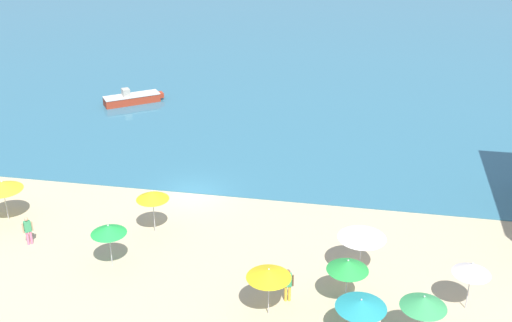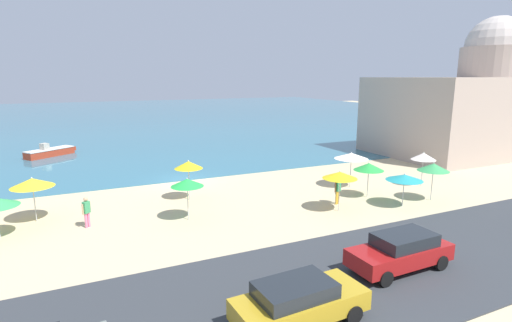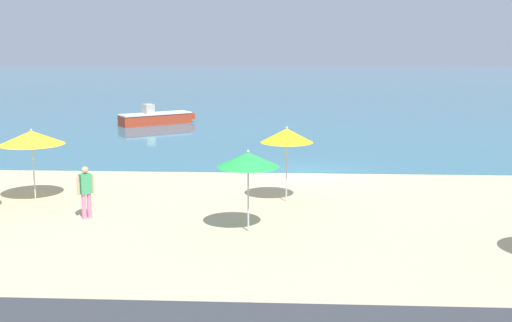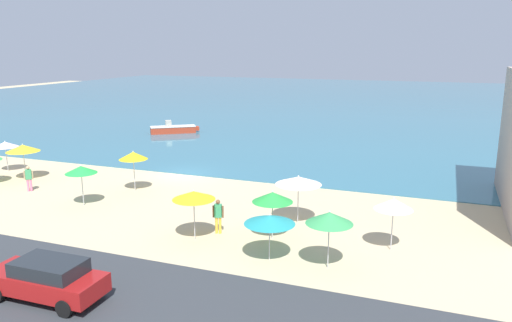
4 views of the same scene
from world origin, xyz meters
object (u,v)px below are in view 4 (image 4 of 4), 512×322
object	(u,v)px
beach_umbrella_4	(394,204)
parked_car_1	(47,278)
beach_umbrella_1	(329,218)
beach_umbrella_6	(133,156)
beach_umbrella_12	(81,170)
beach_umbrella_0	(298,181)
beach_umbrella_5	(270,220)
beach_umbrella_3	(5,145)
beach_umbrella_8	(23,148)
beach_umbrella_11	(273,197)
beach_umbrella_9	(194,195)
skiff_nearshore	(173,129)
bather_2	(218,214)
bather_1	(29,177)

from	to	relation	value
beach_umbrella_4	parked_car_1	world-z (taller)	beach_umbrella_4
beach_umbrella_1	beach_umbrella_4	xyz separation A→B (m)	(2.31, 2.93, -0.00)
beach_umbrella_6	beach_umbrella_12	size ratio (longest dim) A/B	1.09
beach_umbrella_0	beach_umbrella_5	xyz separation A→B (m)	(0.16, -5.03, -0.48)
beach_umbrella_3	beach_umbrella_8	distance (m)	3.39
beach_umbrella_0	beach_umbrella_3	distance (m)	23.89
beach_umbrella_0	beach_umbrella_3	size ratio (longest dim) A/B	1.13
parked_car_1	beach_umbrella_1	bearing A→B (deg)	35.40
beach_umbrella_11	beach_umbrella_12	distance (m)	12.22
beach_umbrella_6	beach_umbrella_11	bearing A→B (deg)	-22.38
beach_umbrella_0	beach_umbrella_4	bearing A→B (deg)	-21.32
beach_umbrella_9	skiff_nearshore	distance (m)	31.07
beach_umbrella_3	bather_2	size ratio (longest dim) A/B	1.31
beach_umbrella_5	beach_umbrella_8	world-z (taller)	beach_umbrella_8
beach_umbrella_3	skiff_nearshore	xyz separation A→B (m)	(3.20, 19.18, -1.58)
skiff_nearshore	beach_umbrella_8	bearing A→B (deg)	-90.26
beach_umbrella_1	skiff_nearshore	size ratio (longest dim) A/B	0.53
beach_umbrella_8	beach_umbrella_9	world-z (taller)	beach_umbrella_8
beach_umbrella_1	bather_2	xyz separation A→B (m)	(-6.07, 1.97, -1.24)
beach_umbrella_3	beach_umbrella_5	size ratio (longest dim) A/B	1.03
beach_umbrella_8	beach_umbrella_5	bearing A→B (deg)	-18.01
beach_umbrella_8	beach_umbrella_9	bearing A→B (deg)	-19.27
beach_umbrella_4	beach_umbrella_11	bearing A→B (deg)	-174.13
beach_umbrella_8	beach_umbrella_11	size ratio (longest dim) A/B	1.06
beach_umbrella_6	bather_2	size ratio (longest dim) A/B	1.51
beach_umbrella_8	beach_umbrella_12	world-z (taller)	beach_umbrella_8
beach_umbrella_0	beach_umbrella_6	xyz separation A→B (m)	(-11.63, 2.00, 0.02)
beach_umbrella_12	bather_1	distance (m)	5.53
beach_umbrella_12	bather_2	bearing A→B (deg)	-7.70
beach_umbrella_12	parked_car_1	distance (m)	11.71
skiff_nearshore	bather_2	bearing A→B (deg)	-55.69
bather_1	bather_2	distance (m)	14.90
beach_umbrella_4	bather_1	xyz separation A→B (m)	(-23.08, 1.47, -1.28)
bather_1	parked_car_1	size ratio (longest dim) A/B	0.37
beach_umbrella_0	beach_umbrella_1	size ratio (longest dim) A/B	1.03
beach_umbrella_0	bather_1	distance (m)	18.07
beach_umbrella_12	bather_2	distance (m)	9.59
beach_umbrella_0	beach_umbrella_9	size ratio (longest dim) A/B	1.04
beach_umbrella_1	beach_umbrella_8	world-z (taller)	beach_umbrella_8
beach_umbrella_9	bather_2	xyz separation A→B (m)	(0.74, 1.13, -1.24)
beach_umbrella_0	beach_umbrella_11	xyz separation A→B (m)	(-0.56, -2.56, -0.23)
beach_umbrella_5	beach_umbrella_12	distance (m)	13.34
beach_umbrella_4	beach_umbrella_11	size ratio (longest dim) A/B	1.06
beach_umbrella_9	beach_umbrella_3	bearing A→B (deg)	160.05
beach_umbrella_8	parked_car_1	size ratio (longest dim) A/B	0.57
beach_umbrella_1	skiff_nearshore	xyz separation A→B (m)	(-23.26, 27.16, -1.76)
beach_umbrella_4	beach_umbrella_6	size ratio (longest dim) A/B	0.96
beach_umbrella_8	beach_umbrella_0	bearing A→B (deg)	-4.77
beach_umbrella_0	beach_umbrella_5	distance (m)	5.05
beach_umbrella_8	bather_2	distance (m)	17.94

